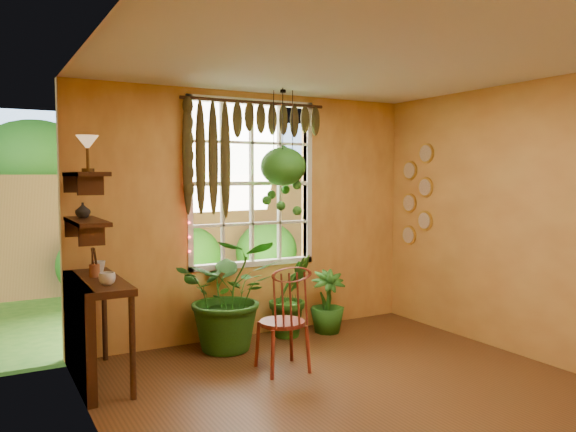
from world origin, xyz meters
The scene contains 23 objects.
floor centered at (0.00, 0.00, 0.00)m, with size 4.50×4.50×0.00m, color #593419.
ceiling centered at (0.00, 0.00, 2.70)m, with size 4.50×4.50×0.00m, color silver.
wall_back centered at (0.00, 2.25, 1.35)m, with size 4.00×4.00×0.00m, color #E5AC4E.
wall_left centered at (-2.00, 0.00, 1.35)m, with size 4.50×4.50×0.00m, color #E5AC4E.
wall_right centered at (2.00, 0.00, 1.35)m, with size 4.50×4.50×0.00m, color #E5AC4E.
window centered at (0.00, 2.28, 1.70)m, with size 1.52×0.10×1.86m.
valance_vine centered at (-0.08, 2.16, 2.28)m, with size 1.70×0.12×1.10m.
string_lights centered at (-0.76, 2.19, 1.75)m, with size 0.03×0.03×1.54m, color #FF2633, non-canonical shape.
wall_plates centered at (1.98, 1.79, 1.55)m, with size 0.04×0.32×1.10m, color #F1E3C5, non-canonical shape.
counter_ledge centered at (-1.91, 1.60, 0.55)m, with size 0.40×1.20×0.90m.
shelf_lower centered at (-1.88, 1.60, 1.40)m, with size 0.25×0.90×0.04m, color #3E2110.
shelf_upper centered at (-1.88, 1.60, 1.80)m, with size 0.25×0.90×0.04m, color #3E2110.
backyard centered at (0.24, 6.87, 1.28)m, with size 14.00×10.00×12.00m.
windsor_chair centered at (-0.27, 1.04, 0.33)m, with size 0.45×0.47×1.13m.
potted_plant_left centered at (-0.45, 1.85, 0.58)m, with size 1.05×0.91×1.17m, color #1E4C14.
potted_plant_mid centered at (0.34, 1.98, 0.46)m, with size 0.50×0.40×0.91m, color #1E4C14.
potted_plant_right centered at (0.77, 1.91, 0.35)m, with size 0.40×0.40×0.71m, color #1E4C14.
hanging_basket centered at (0.20, 1.91, 1.87)m, with size 0.49×0.49×1.35m.
cup_a centered at (-1.78, 1.27, 0.95)m, with size 0.13×0.13×0.10m, color silver.
cup_b centered at (-1.72, 1.93, 0.95)m, with size 0.11×0.11×0.11m, color beige.
brush_jar centered at (-1.80, 1.71, 1.03)m, with size 0.09×0.09×0.33m.
shelf_vase centered at (-1.87, 1.80, 1.48)m, with size 0.13×0.13×0.13m, color #B2AD99.
tiffany_lamp centered at (-1.86, 1.55, 2.04)m, with size 0.18×0.18×0.31m.
Camera 1 is at (-2.69, -3.37, 1.79)m, focal length 35.00 mm.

